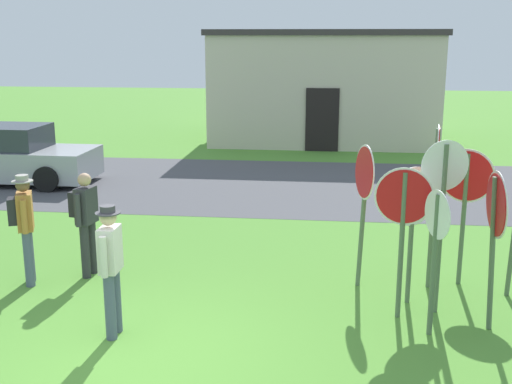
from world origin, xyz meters
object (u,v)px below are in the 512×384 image
person_in_teal (24,222)px  stop_sign_leaning_left (435,178)px  stop_sign_rear_left (465,193)px  person_near_signs (111,263)px  stop_sign_tallest (364,190)px  stop_sign_low_front (495,223)px  stop_sign_leaning_right (403,217)px  stop_sign_far_back (412,211)px  stop_sign_rear_right (436,240)px  stop_sign_center_cluster (443,198)px  person_on_left (86,217)px  parked_car_on_street (10,157)px

person_in_teal → stop_sign_leaning_left: bearing=5.3°
stop_sign_rear_left → person_near_signs: stop_sign_rear_left is taller
stop_sign_tallest → stop_sign_low_front: size_ratio=1.04×
stop_sign_low_front → stop_sign_leaning_right: bearing=167.6°
stop_sign_far_back → stop_sign_leaning_left: stop_sign_leaning_left is taller
person_in_teal → stop_sign_leaning_right: bearing=-5.9°
stop_sign_rear_right → person_near_signs: size_ratio=1.11×
person_near_signs → stop_sign_low_front: bearing=8.7°
person_in_teal → stop_sign_low_front: bearing=-7.0°
stop_sign_leaning_right → stop_sign_tallest: 1.20m
stop_sign_far_back → stop_sign_rear_left: stop_sign_rear_left is taller
stop_sign_tallest → person_in_teal: 5.19m
stop_sign_far_back → stop_sign_center_cluster: size_ratio=0.83×
person_on_left → parked_car_on_street: bearing=125.6°
stop_sign_leaning_right → stop_sign_rear_left: stop_sign_rear_left is taller
stop_sign_center_cluster → stop_sign_tallest: 1.34m
parked_car_on_street → person_on_left: size_ratio=2.56×
stop_sign_leaning_right → stop_sign_center_cluster: (0.54, 0.23, 0.21)m
parked_car_on_street → person_on_left: 7.73m
stop_sign_rear_left → stop_sign_low_front: 1.58m
stop_sign_far_back → stop_sign_rear_left: 1.19m
stop_sign_leaning_right → stop_sign_far_back: (0.19, 0.53, -0.06)m
stop_sign_leaning_left → stop_sign_far_back: bearing=-121.8°
stop_sign_low_front → person_in_teal: stop_sign_low_front is taller
stop_sign_far_back → stop_sign_low_front: stop_sign_low_front is taller
stop_sign_far_back → stop_sign_rear_right: size_ratio=1.05×
stop_sign_leaning_right → stop_sign_center_cluster: size_ratio=0.86×
stop_sign_rear_left → stop_sign_rear_right: size_ratio=1.11×
person_on_left → person_near_signs: 2.31m
stop_sign_far_back → stop_sign_low_front: size_ratio=0.94×
stop_sign_rear_left → stop_sign_leaning_left: (-0.48, -0.17, 0.25)m
parked_car_on_street → stop_sign_leaning_right: size_ratio=2.06×
stop_sign_leaning_right → parked_car_on_street: bearing=141.8°
parked_car_on_street → person_on_left: bearing=-54.4°
parked_car_on_street → stop_sign_leaning_left: bearing=-32.0°
person_near_signs → stop_sign_center_cluster: bearing=16.0°
parked_car_on_street → stop_sign_rear_right: bearing=-39.0°
stop_sign_rear_right → stop_sign_low_front: 0.82m
stop_sign_rear_left → stop_sign_tallest: bearing=-171.8°
stop_sign_rear_left → stop_sign_leaning_left: bearing=-160.7°
person_near_signs → stop_sign_leaning_left: bearing=26.5°
parked_car_on_street → person_near_signs: bearing=-56.0°
person_in_teal → stop_sign_far_back: bearing=-0.5°
stop_sign_leaning_left → person_in_teal: (-6.18, -0.58, -0.71)m
stop_sign_center_cluster → parked_car_on_street: bearing=144.2°
stop_sign_rear_left → stop_sign_low_front: stop_sign_rear_left is taller
stop_sign_leaning_left → person_near_signs: (-4.28, -2.14, -0.73)m
stop_sign_rear_right → person_near_signs: 4.10m
stop_sign_center_cluster → stop_sign_rear_left: bearing=64.3°
stop_sign_leaning_left → person_near_signs: stop_sign_leaning_left is taller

